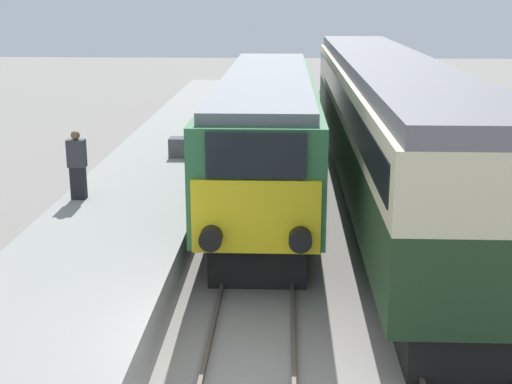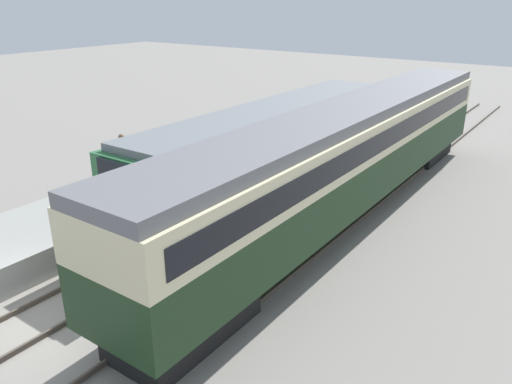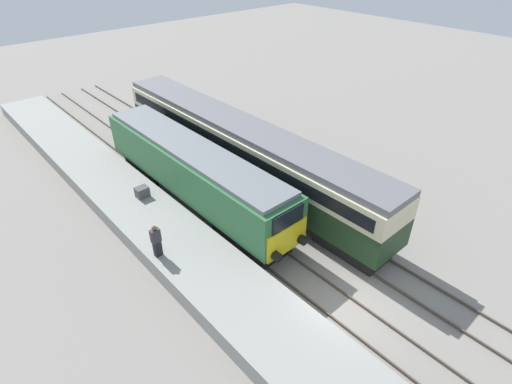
# 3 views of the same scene
# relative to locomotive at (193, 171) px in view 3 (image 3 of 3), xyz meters

# --- Properties ---
(ground_plane) EXTENTS (120.00, 120.00, 0.00)m
(ground_plane) POSITION_rel_locomotive_xyz_m (0.00, -10.82, -2.07)
(ground_plane) COLOR gray
(platform_left) EXTENTS (3.50, 50.00, 0.94)m
(platform_left) POSITION_rel_locomotive_xyz_m (-3.30, -2.82, -1.60)
(platform_left) COLOR gray
(platform_left) RESTS_ON ground_plane
(rails_near_track) EXTENTS (1.51, 60.00, 0.14)m
(rails_near_track) POSITION_rel_locomotive_xyz_m (0.00, -5.82, -2.00)
(rails_near_track) COLOR #4C4238
(rails_near_track) RESTS_ON ground_plane
(rails_far_track) EXTENTS (1.50, 60.00, 0.14)m
(rails_far_track) POSITION_rel_locomotive_xyz_m (3.40, -5.82, -2.00)
(rails_far_track) COLOR #4C4238
(rails_far_track) RESTS_ON ground_plane
(locomotive) EXTENTS (2.70, 15.48, 3.66)m
(locomotive) POSITION_rel_locomotive_xyz_m (0.00, 0.00, 0.00)
(locomotive) COLOR black
(locomotive) RESTS_ON ground_plane
(passenger_carriage) EXTENTS (2.75, 21.83, 4.13)m
(passenger_carriage) POSITION_rel_locomotive_xyz_m (3.40, -0.11, 0.45)
(passenger_carriage) COLOR black
(passenger_carriage) RESTS_ON ground_plane
(person_on_platform) EXTENTS (0.44, 0.26, 1.72)m
(person_on_platform) POSITION_rel_locomotive_xyz_m (-4.55, -3.69, -0.28)
(person_on_platform) COLOR black
(person_on_platform) RESTS_ON platform_left
(luggage_crate) EXTENTS (0.70, 0.56, 0.60)m
(luggage_crate) POSITION_rel_locomotive_xyz_m (-2.72, 1.20, -0.84)
(luggage_crate) COLOR #4C4C51
(luggage_crate) RESTS_ON platform_left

